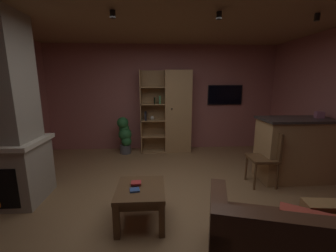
{
  "coord_description": "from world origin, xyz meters",
  "views": [
    {
      "loc": [
        -0.18,
        -2.76,
        1.71
      ],
      "look_at": [
        0.0,
        0.4,
        1.05
      ],
      "focal_mm": 22.83,
      "sensor_mm": 36.0,
      "label": 1
    }
  ],
  "objects_px": {
    "table_book_1": "(136,183)",
    "dining_chair": "(267,155)",
    "table_book_0": "(135,190)",
    "potted_floor_plant": "(125,134)",
    "bookshelf_cabinet": "(174,112)",
    "coffee_table": "(141,194)",
    "kitchen_bar_counter": "(302,149)",
    "stone_fireplace": "(3,122)",
    "tissue_box": "(319,115)",
    "wall_mounted_tv": "(225,95)"
  },
  "relations": [
    {
      "from": "table_book_1",
      "to": "dining_chair",
      "type": "height_order",
      "value": "dining_chair"
    },
    {
      "from": "table_book_0",
      "to": "potted_floor_plant",
      "type": "bearing_deg",
      "value": 100.3
    },
    {
      "from": "bookshelf_cabinet",
      "to": "coffee_table",
      "type": "distance_m",
      "value": 2.91
    },
    {
      "from": "kitchen_bar_counter",
      "to": "dining_chair",
      "type": "xyz_separation_m",
      "value": [
        -0.72,
        -0.18,
        -0.02
      ]
    },
    {
      "from": "stone_fireplace",
      "to": "table_book_0",
      "type": "xyz_separation_m",
      "value": [
        1.83,
        -0.68,
        -0.71
      ]
    },
    {
      "from": "coffee_table",
      "to": "table_book_1",
      "type": "xyz_separation_m",
      "value": [
        -0.06,
        0.07,
        0.12
      ]
    },
    {
      "from": "kitchen_bar_counter",
      "to": "tissue_box",
      "type": "relative_size",
      "value": 12.77
    },
    {
      "from": "kitchen_bar_counter",
      "to": "coffee_table",
      "type": "distance_m",
      "value": 2.95
    },
    {
      "from": "table_book_0",
      "to": "wall_mounted_tv",
      "type": "bearing_deg",
      "value": 56.59
    },
    {
      "from": "bookshelf_cabinet",
      "to": "wall_mounted_tv",
      "type": "height_order",
      "value": "bookshelf_cabinet"
    },
    {
      "from": "stone_fireplace",
      "to": "table_book_1",
      "type": "xyz_separation_m",
      "value": [
        1.84,
        -0.54,
        -0.69
      ]
    },
    {
      "from": "wall_mounted_tv",
      "to": "bookshelf_cabinet",
      "type": "bearing_deg",
      "value": -170.83
    },
    {
      "from": "table_book_0",
      "to": "table_book_1",
      "type": "relative_size",
      "value": 0.91
    },
    {
      "from": "table_book_0",
      "to": "tissue_box",
      "type": "bearing_deg",
      "value": 20.44
    },
    {
      "from": "bookshelf_cabinet",
      "to": "kitchen_bar_counter",
      "type": "relative_size",
      "value": 1.29
    },
    {
      "from": "kitchen_bar_counter",
      "to": "coffee_table",
      "type": "bearing_deg",
      "value": -159.19
    },
    {
      "from": "coffee_table",
      "to": "dining_chair",
      "type": "height_order",
      "value": "dining_chair"
    },
    {
      "from": "table_book_0",
      "to": "wall_mounted_tv",
      "type": "height_order",
      "value": "wall_mounted_tv"
    },
    {
      "from": "bookshelf_cabinet",
      "to": "table_book_0",
      "type": "distance_m",
      "value": 2.98
    },
    {
      "from": "coffee_table",
      "to": "wall_mounted_tv",
      "type": "xyz_separation_m",
      "value": [
        1.95,
        2.98,
        1.02
      ]
    },
    {
      "from": "bookshelf_cabinet",
      "to": "kitchen_bar_counter",
      "type": "xyz_separation_m",
      "value": [
        2.1,
        -1.72,
        -0.43
      ]
    },
    {
      "from": "stone_fireplace",
      "to": "wall_mounted_tv",
      "type": "relative_size",
      "value": 2.98
    },
    {
      "from": "dining_chair",
      "to": "potted_floor_plant",
      "type": "relative_size",
      "value": 1.03
    },
    {
      "from": "tissue_box",
      "to": "stone_fireplace",
      "type": "bearing_deg",
      "value": -174.69
    },
    {
      "from": "stone_fireplace",
      "to": "bookshelf_cabinet",
      "type": "relative_size",
      "value": 1.31
    },
    {
      "from": "wall_mounted_tv",
      "to": "coffee_table",
      "type": "bearing_deg",
      "value": -123.26
    },
    {
      "from": "bookshelf_cabinet",
      "to": "potted_floor_plant",
      "type": "distance_m",
      "value": 1.32
    },
    {
      "from": "table_book_0",
      "to": "coffee_table",
      "type": "bearing_deg",
      "value": 51.33
    },
    {
      "from": "table_book_1",
      "to": "potted_floor_plant",
      "type": "height_order",
      "value": "potted_floor_plant"
    },
    {
      "from": "stone_fireplace",
      "to": "coffee_table",
      "type": "bearing_deg",
      "value": -17.67
    },
    {
      "from": "bookshelf_cabinet",
      "to": "table_book_0",
      "type": "relative_size",
      "value": 17.78
    },
    {
      "from": "table_book_1",
      "to": "dining_chair",
      "type": "distance_m",
      "value": 2.24
    },
    {
      "from": "table_book_1",
      "to": "table_book_0",
      "type": "bearing_deg",
      "value": -92.04
    },
    {
      "from": "table_book_0",
      "to": "bookshelf_cabinet",
      "type": "bearing_deg",
      "value": 75.96
    },
    {
      "from": "tissue_box",
      "to": "table_book_1",
      "type": "xyz_separation_m",
      "value": [
        -3.04,
        -0.99,
        -0.67
      ]
    },
    {
      "from": "kitchen_bar_counter",
      "to": "dining_chair",
      "type": "relative_size",
      "value": 1.67
    },
    {
      "from": "table_book_1",
      "to": "coffee_table",
      "type": "bearing_deg",
      "value": -49.87
    },
    {
      "from": "kitchen_bar_counter",
      "to": "table_book_0",
      "type": "distance_m",
      "value": 3.03
    },
    {
      "from": "stone_fireplace",
      "to": "dining_chair",
      "type": "bearing_deg",
      "value": 3.82
    },
    {
      "from": "kitchen_bar_counter",
      "to": "dining_chair",
      "type": "distance_m",
      "value": 0.74
    },
    {
      "from": "wall_mounted_tv",
      "to": "tissue_box",
      "type": "bearing_deg",
      "value": -61.81
    },
    {
      "from": "potted_floor_plant",
      "to": "kitchen_bar_counter",
      "type": "bearing_deg",
      "value": -25.67
    },
    {
      "from": "kitchen_bar_counter",
      "to": "table_book_0",
      "type": "xyz_separation_m",
      "value": [
        -2.82,
        -1.12,
        -0.09
      ]
    },
    {
      "from": "tissue_box",
      "to": "dining_chair",
      "type": "relative_size",
      "value": 0.13
    },
    {
      "from": "kitchen_bar_counter",
      "to": "coffee_table",
      "type": "height_order",
      "value": "kitchen_bar_counter"
    },
    {
      "from": "dining_chair",
      "to": "wall_mounted_tv",
      "type": "relative_size",
      "value": 1.06
    },
    {
      "from": "kitchen_bar_counter",
      "to": "wall_mounted_tv",
      "type": "bearing_deg",
      "value": 112.48
    },
    {
      "from": "stone_fireplace",
      "to": "table_book_1",
      "type": "distance_m",
      "value": 2.03
    },
    {
      "from": "stone_fireplace",
      "to": "dining_chair",
      "type": "height_order",
      "value": "stone_fireplace"
    },
    {
      "from": "stone_fireplace",
      "to": "kitchen_bar_counter",
      "type": "distance_m",
      "value": 4.71
    }
  ]
}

